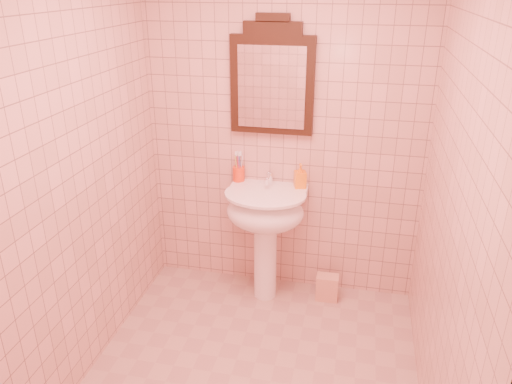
% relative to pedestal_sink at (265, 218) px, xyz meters
% --- Properties ---
extents(floor, '(2.20, 2.20, 0.00)m').
position_rel_pedestal_sink_xyz_m(floor, '(0.08, -0.87, -0.66)').
color(floor, tan).
rests_on(floor, ground).
extents(back_wall, '(2.00, 0.02, 2.50)m').
position_rel_pedestal_sink_xyz_m(back_wall, '(0.08, 0.23, 0.59)').
color(back_wall, '#DCA79A').
rests_on(back_wall, floor).
extents(pedestal_sink, '(0.58, 0.58, 0.86)m').
position_rel_pedestal_sink_xyz_m(pedestal_sink, '(0.00, 0.00, 0.00)').
color(pedestal_sink, white).
rests_on(pedestal_sink, floor).
extents(faucet, '(0.04, 0.16, 0.11)m').
position_rel_pedestal_sink_xyz_m(faucet, '(-0.00, 0.14, 0.26)').
color(faucet, white).
rests_on(faucet, pedestal_sink).
extents(mirror, '(0.58, 0.06, 0.81)m').
position_rel_pedestal_sink_xyz_m(mirror, '(-0.00, 0.20, 0.95)').
color(mirror, black).
rests_on(mirror, back_wall).
extents(toothbrush_cup, '(0.09, 0.09, 0.20)m').
position_rel_pedestal_sink_xyz_m(toothbrush_cup, '(-0.24, 0.18, 0.26)').
color(toothbrush_cup, red).
rests_on(toothbrush_cup, pedestal_sink).
extents(soap_dispenser, '(0.10, 0.10, 0.18)m').
position_rel_pedestal_sink_xyz_m(soap_dispenser, '(0.22, 0.15, 0.29)').
color(soap_dispenser, orange).
rests_on(soap_dispenser, pedestal_sink).
extents(towel, '(0.17, 0.11, 0.20)m').
position_rel_pedestal_sink_xyz_m(towel, '(0.47, 0.06, -0.56)').
color(towel, tan).
rests_on(towel, floor).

